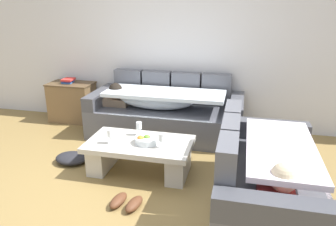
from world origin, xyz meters
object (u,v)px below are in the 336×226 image
(couch_along_wall, at_px, (164,113))
(crumpled_garment, at_px, (72,158))
(wine_glass_near_left, at_px, (110,134))
(wine_glass_far_back, at_px, (139,126))
(wine_glass_near_right, at_px, (161,138))
(side_cabinet, at_px, (72,102))
(couch_near_window, at_px, (267,178))
(open_magazine, at_px, (173,145))
(pair_of_shoes, at_px, (126,202))
(fruit_bowl, at_px, (147,140))
(book_stack_on_cabinet, at_px, (68,81))
(coffee_table, at_px, (140,153))

(couch_along_wall, bearing_deg, crumpled_garment, -127.74)
(wine_glass_near_left, height_order, crumpled_garment, wine_glass_near_left)
(wine_glass_near_left, bearing_deg, wine_glass_far_back, 51.75)
(wine_glass_near_right, distance_m, side_cabinet, 2.43)
(couch_near_window, xyz_separation_m, open_magazine, (-0.99, 0.42, 0.05))
(wine_glass_near_right, height_order, pair_of_shoes, wine_glass_near_right)
(couch_along_wall, height_order, side_cabinet, couch_along_wall)
(couch_along_wall, bearing_deg, open_magazine, -71.30)
(fruit_bowl, xyz_separation_m, wine_glass_near_right, (0.19, -0.08, 0.08))
(open_magazine, relative_size, book_stack_on_cabinet, 1.29)
(wine_glass_near_right, xyz_separation_m, wine_glass_far_back, (-0.35, 0.28, 0.00))
(coffee_table, height_order, fruit_bowl, fruit_bowl)
(open_magazine, xyz_separation_m, book_stack_on_cabinet, (-2.06, 1.40, 0.29))
(couch_near_window, bearing_deg, side_cabinet, 58.82)
(wine_glass_near_left, relative_size, crumpled_garment, 0.42)
(couch_along_wall, relative_size, wine_glass_near_right, 13.33)
(coffee_table, bearing_deg, side_cabinet, 139.34)
(fruit_bowl, relative_size, pair_of_shoes, 0.84)
(wine_glass_near_left, bearing_deg, side_cabinet, 131.12)
(coffee_table, distance_m, crumpled_garment, 0.91)
(coffee_table, relative_size, crumpled_garment, 3.00)
(wine_glass_near_left, xyz_separation_m, open_magazine, (0.70, 0.11, -0.11))
(wine_glass_near_right, distance_m, crumpled_garment, 1.26)
(wine_glass_far_back, height_order, side_cabinet, side_cabinet)
(pair_of_shoes, bearing_deg, wine_glass_near_right, 71.07)
(open_magazine, xyz_separation_m, side_cabinet, (-2.02, 1.40, -0.06))
(book_stack_on_cabinet, bearing_deg, coffee_table, -40.00)
(pair_of_shoes, bearing_deg, wine_glass_near_left, 123.71)
(coffee_table, distance_m, wine_glass_far_back, 0.32)
(book_stack_on_cabinet, distance_m, crumpled_garment, 1.70)
(coffee_table, height_order, wine_glass_near_right, wine_glass_near_right)
(couch_near_window, height_order, wine_glass_far_back, couch_near_window)
(wine_glass_far_back, bearing_deg, fruit_bowl, -51.51)
(couch_near_window, relative_size, book_stack_on_cabinet, 8.08)
(couch_near_window, height_order, open_magazine, couch_near_window)
(couch_near_window, distance_m, coffee_table, 1.45)
(open_magazine, bearing_deg, wine_glass_near_left, -175.12)
(wine_glass_near_left, xyz_separation_m, pair_of_shoes, (0.38, -0.57, -0.45))
(coffee_table, relative_size, side_cabinet, 1.67)
(open_magazine, distance_m, side_cabinet, 2.46)
(couch_near_window, height_order, wine_glass_near_right, couch_near_window)
(wine_glass_far_back, distance_m, book_stack_on_cabinet, 2.01)
(wine_glass_near_left, xyz_separation_m, wine_glass_far_back, (0.24, 0.30, 0.00))
(side_cabinet, height_order, book_stack_on_cabinet, book_stack_on_cabinet)
(fruit_bowl, bearing_deg, open_magazine, 0.63)
(open_magazine, distance_m, pair_of_shoes, 0.83)
(fruit_bowl, height_order, open_magazine, fruit_bowl)
(coffee_table, bearing_deg, couch_near_window, -17.09)
(couch_near_window, xyz_separation_m, crumpled_garment, (-2.28, 0.44, -0.27))
(fruit_bowl, bearing_deg, wine_glass_near_left, -164.93)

